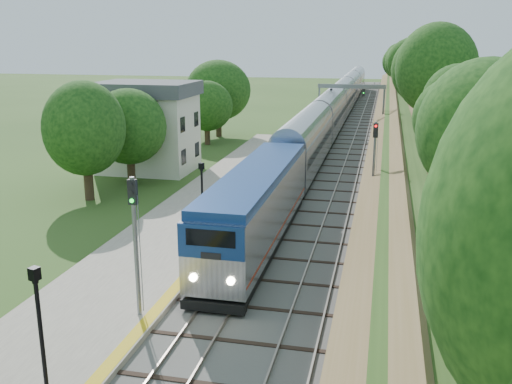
% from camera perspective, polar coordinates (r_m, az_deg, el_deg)
% --- Properties ---
extents(ground, '(320.00, 320.00, 0.00)m').
position_cam_1_polar(ground, '(22.06, -7.49, -16.97)').
color(ground, '#2D4C19').
rests_on(ground, ground).
extents(trackbed, '(9.50, 170.00, 0.28)m').
position_cam_1_polar(trackbed, '(78.46, 9.22, 6.39)').
color(trackbed, '#4C4944').
rests_on(trackbed, ground).
extents(platform, '(6.40, 68.00, 0.38)m').
position_cam_1_polar(platform, '(37.34, -6.58, -2.91)').
color(platform, gray).
rests_on(platform, ground).
extents(yellow_stripe, '(0.55, 68.00, 0.01)m').
position_cam_1_polar(yellow_stripe, '(36.46, -2.35, -2.94)').
color(yellow_stripe, gold).
rests_on(yellow_stripe, platform).
extents(embankment, '(10.64, 170.00, 11.70)m').
position_cam_1_polar(embankment, '(78.14, 15.45, 7.40)').
color(embankment, brown).
rests_on(embankment, ground).
extents(station_building, '(8.60, 6.60, 8.00)m').
position_cam_1_polar(station_building, '(52.35, -10.80, 6.50)').
color(station_building, silver).
rests_on(station_building, ground).
extents(signal_gantry, '(8.40, 0.38, 6.20)m').
position_cam_1_polar(signal_gantry, '(72.89, 9.49, 9.49)').
color(signal_gantry, slate).
rests_on(signal_gantry, ground).
extents(trees_behind_platform, '(7.82, 53.32, 7.21)m').
position_cam_1_polar(trees_behind_platform, '(42.73, -12.29, 5.13)').
color(trees_behind_platform, '#332316').
rests_on(trees_behind_platform, ground).
extents(train, '(2.96, 118.60, 4.35)m').
position_cam_1_polar(train, '(80.47, 7.96, 8.21)').
color(train, black).
rests_on(train, trackbed).
extents(lamppost_mid, '(0.45, 0.45, 4.52)m').
position_cam_1_polar(lamppost_mid, '(19.85, -20.63, -13.77)').
color(lamppost_mid, black).
rests_on(lamppost_mid, platform).
extents(lamppost_far, '(0.41, 0.41, 4.19)m').
position_cam_1_polar(lamppost_far, '(34.39, -5.39, -0.86)').
color(lamppost_far, black).
rests_on(lamppost_far, platform).
extents(signal_platform, '(0.35, 0.28, 5.97)m').
position_cam_1_polar(signal_platform, '(23.78, -12.01, -3.92)').
color(signal_platform, slate).
rests_on(signal_platform, platform).
extents(signal_farside, '(0.33, 0.27, 6.10)m').
position_cam_1_polar(signal_farside, '(40.12, 11.74, 3.53)').
color(signal_farside, slate).
rests_on(signal_farside, ground).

